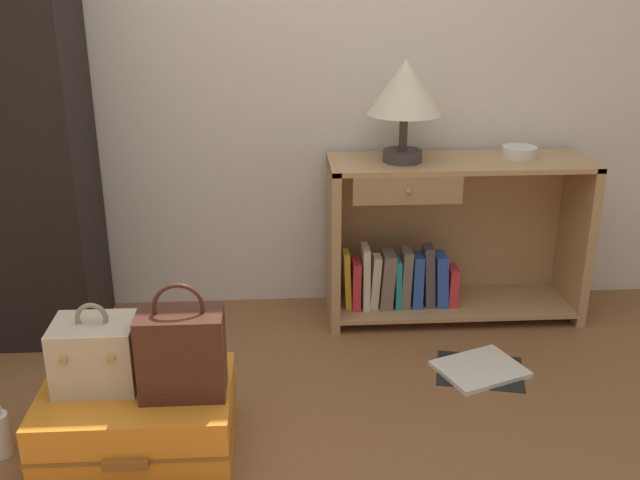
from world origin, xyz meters
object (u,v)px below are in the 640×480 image
(bookshelf, at_px, (442,242))
(table_lamp, at_px, (405,91))
(open_book_on_floor, at_px, (480,369))
(bowl, at_px, (519,152))
(suitcase_large, at_px, (138,420))
(train_case, at_px, (96,354))
(handbag, at_px, (182,352))

(bookshelf, bearing_deg, table_lamp, -173.31)
(open_book_on_floor, bearing_deg, bookshelf, 95.93)
(bookshelf, distance_m, bowl, 0.53)
(table_lamp, bearing_deg, open_book_on_floor, -63.39)
(table_lamp, bearing_deg, suitcase_large, -137.09)
(suitcase_large, height_order, train_case, train_case)
(table_lamp, distance_m, bowl, 0.60)
(bookshelf, height_order, handbag, bookshelf)
(bowl, bearing_deg, handbag, -143.46)
(bookshelf, xyz_separation_m, open_book_on_floor, (0.06, -0.54, -0.35))
(bowl, bearing_deg, suitcase_large, -147.29)
(bowl, distance_m, suitcase_large, 1.96)
(train_case, bearing_deg, bowl, 29.84)
(table_lamp, relative_size, bowl, 2.84)
(bookshelf, xyz_separation_m, train_case, (-1.36, -0.94, 0.00))
(table_lamp, relative_size, train_case, 1.46)
(table_lamp, xyz_separation_m, train_case, (-1.15, -0.92, -0.69))
(table_lamp, height_order, suitcase_large, table_lamp)
(bowl, height_order, suitcase_large, bowl)
(table_lamp, bearing_deg, train_case, -141.39)
(bookshelf, relative_size, handbag, 2.97)
(bowl, bearing_deg, bookshelf, -176.40)
(suitcase_large, height_order, open_book_on_floor, suitcase_large)
(bowl, bearing_deg, table_lamp, -175.21)
(bookshelf, bearing_deg, bowl, 3.60)
(suitcase_large, xyz_separation_m, train_case, (-0.12, 0.04, 0.24))
(suitcase_large, xyz_separation_m, handbag, (0.17, -0.03, 0.27))
(train_case, xyz_separation_m, handbag, (0.29, -0.07, 0.03))
(bookshelf, relative_size, train_case, 3.87)
(train_case, height_order, handbag, handbag)
(bookshelf, distance_m, table_lamp, 0.72)
(table_lamp, height_order, bowl, table_lamp)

